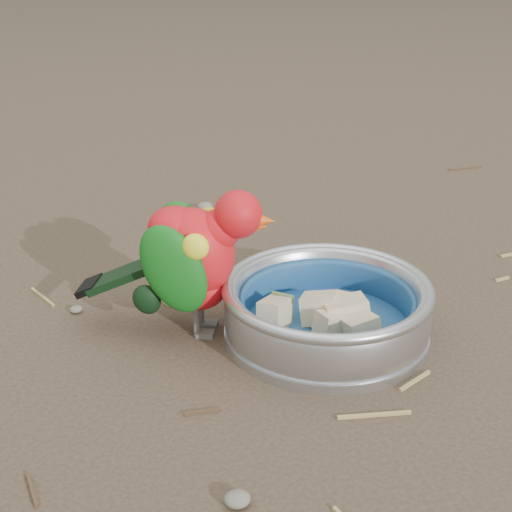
{
  "coord_description": "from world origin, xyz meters",
  "views": [
    {
      "loc": [
        -0.26,
        -0.72,
        0.41
      ],
      "look_at": [
        -0.1,
        -0.01,
        0.08
      ],
      "focal_mm": 55.0,
      "sensor_mm": 36.0,
      "label": 1
    }
  ],
  "objects": [
    {
      "name": "fruit_wedges",
      "position": [
        -0.04,
        -0.05,
        0.03
      ],
      "size": [
        0.13,
        0.13,
        0.03
      ],
      "primitive_type": null,
      "color": "beige",
      "rests_on": "food_bowl"
    },
    {
      "name": "food_bowl",
      "position": [
        -0.04,
        -0.05,
        0.01
      ],
      "size": [
        0.21,
        0.21,
        0.02
      ],
      "primitive_type": "cylinder",
      "color": "#B2B2BA",
      "rests_on": "ground"
    },
    {
      "name": "bowl_wall",
      "position": [
        -0.04,
        -0.05,
        0.04
      ],
      "size": [
        0.21,
        0.21,
        0.04
      ],
      "primitive_type": null,
      "color": "#B2B2BA",
      "rests_on": "food_bowl"
    },
    {
      "name": "lory_parrot",
      "position": [
        -0.17,
        -0.01,
        0.08
      ],
      "size": [
        0.21,
        0.15,
        0.15
      ],
      "primitive_type": null,
      "rotation": [
        0.0,
        0.0,
        -1.93
      ],
      "color": "red",
      "rests_on": "ground"
    },
    {
      "name": "ground",
      "position": [
        0.0,
        0.0,
        0.0
      ],
      "size": [
        60.0,
        60.0,
        0.0
      ],
      "primitive_type": "plane",
      "color": "#47372B"
    },
    {
      "name": "ground_debris",
      "position": [
        0.04,
        0.06,
        0.0
      ],
      "size": [
        0.9,
        0.8,
        0.01
      ],
      "primitive_type": null,
      "color": "tan",
      "rests_on": "ground"
    }
  ]
}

